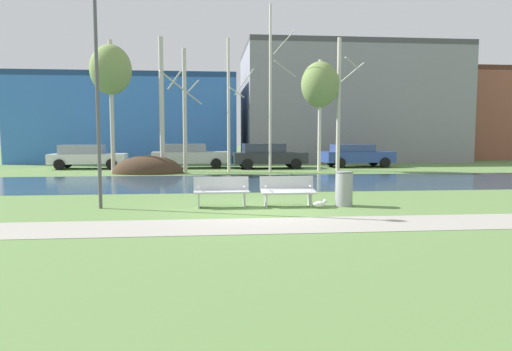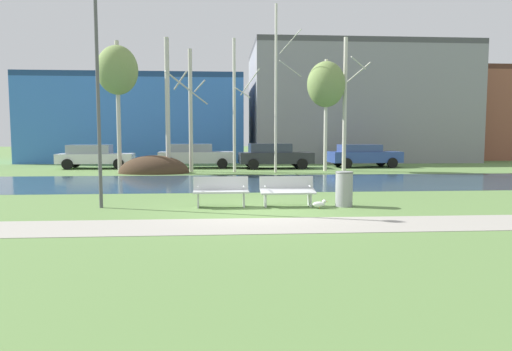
% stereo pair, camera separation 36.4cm
% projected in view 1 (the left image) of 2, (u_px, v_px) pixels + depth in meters
% --- Properties ---
extents(ground_plane, '(120.00, 120.00, 0.00)m').
position_uv_depth(ground_plane, '(237.00, 177.00, 22.57)').
color(ground_plane, '#5B7F42').
extents(paved_path_strip, '(60.00, 1.86, 0.01)m').
position_uv_depth(paved_path_strip, '(267.00, 226.00, 10.64)').
color(paved_path_strip, '#9E998E').
rests_on(paved_path_strip, ground).
extents(river_band, '(80.00, 7.23, 0.01)m').
position_uv_depth(river_band, '(240.00, 182.00, 20.24)').
color(river_band, '#2D475B').
rests_on(river_band, ground).
extents(soil_mound, '(3.82, 2.42, 1.94)m').
position_uv_depth(soil_mound, '(148.00, 173.00, 25.01)').
color(soil_mound, '#423021').
rests_on(soil_mound, ground).
extents(bench_left, '(1.61, 0.59, 0.87)m').
position_uv_depth(bench_left, '(222.00, 191.00, 13.33)').
color(bench_left, '#B2B5B7').
rests_on(bench_left, ground).
extents(bench_right, '(1.61, 0.59, 0.87)m').
position_uv_depth(bench_right, '(288.00, 190.00, 13.52)').
color(bench_right, '#B2B5B7').
rests_on(bench_right, ground).
extents(trash_bin, '(0.52, 0.52, 1.02)m').
position_uv_depth(trash_bin, '(344.00, 188.00, 13.54)').
color(trash_bin, gray).
rests_on(trash_bin, ground).
extents(seagull, '(0.43, 0.16, 0.26)m').
position_uv_depth(seagull, '(320.00, 204.00, 13.14)').
color(seagull, white).
rests_on(seagull, ground).
extents(streetlamp, '(0.32, 0.32, 6.20)m').
position_uv_depth(streetlamp, '(96.00, 64.00, 12.78)').
color(streetlamp, '#4C4C51').
rests_on(streetlamp, ground).
extents(birch_far_left, '(2.20, 2.20, 7.14)m').
position_uv_depth(birch_far_left, '(111.00, 71.00, 24.77)').
color(birch_far_left, '#BCB7A8').
rests_on(birch_far_left, ground).
extents(birch_left, '(1.55, 2.49, 7.24)m').
position_uv_depth(birch_left, '(162.00, 104.00, 24.66)').
color(birch_left, '#BCB7A8').
rests_on(birch_left, ground).
extents(birch_center_left, '(1.08, 1.80, 6.82)m').
position_uv_depth(birch_center_left, '(185.00, 110.00, 25.69)').
color(birch_center_left, '#BCB7A8').
rests_on(birch_center_left, ground).
extents(birch_center, '(1.52, 2.27, 7.38)m').
position_uv_depth(birch_center, '(229.00, 105.00, 25.66)').
color(birch_center, beige).
rests_on(birch_center, ground).
extents(birch_center_right, '(1.48, 2.74, 9.11)m').
position_uv_depth(birch_center_right, '(271.00, 88.00, 25.24)').
color(birch_center_right, beige).
rests_on(birch_center_right, ground).
extents(birch_right, '(2.14, 2.14, 6.31)m').
position_uv_depth(birch_right, '(320.00, 85.00, 26.21)').
color(birch_right, beige).
rests_on(birch_right, ground).
extents(birch_far_right, '(1.56, 2.61, 7.60)m').
position_uv_depth(birch_far_right, '(339.00, 103.00, 26.67)').
color(birch_far_right, beige).
rests_on(birch_far_right, ground).
extents(parked_van_nearest_white, '(4.60, 2.15, 1.46)m').
position_uv_depth(parked_van_nearest_white, '(87.00, 156.00, 28.30)').
color(parked_van_nearest_white, silver).
rests_on(parked_van_nearest_white, ground).
extents(parked_sedan_second_silver, '(4.78, 2.17, 1.50)m').
position_uv_depth(parked_sedan_second_silver, '(189.00, 155.00, 28.87)').
color(parked_sedan_second_silver, '#B2B5BC').
rests_on(parked_sedan_second_silver, ground).
extents(parked_hatch_third_dark, '(4.59, 2.22, 1.54)m').
position_uv_depth(parked_hatch_third_dark, '(268.00, 155.00, 28.58)').
color(parked_hatch_third_dark, '#282B30').
rests_on(parked_hatch_third_dark, ground).
extents(parked_wagon_fourth_blue, '(4.55, 2.27, 1.46)m').
position_uv_depth(parked_wagon_fourth_blue, '(356.00, 155.00, 29.80)').
color(parked_wagon_fourth_blue, '#2D4793').
rests_on(parked_wagon_fourth_blue, ground).
extents(building_blue_store, '(16.32, 9.05, 6.57)m').
position_uv_depth(building_blue_store, '(132.00, 120.00, 37.01)').
color(building_blue_store, '#3870C6').
rests_on(building_blue_store, ground).
extents(building_grey_warehouse, '(16.67, 9.94, 8.97)m').
position_uv_depth(building_grey_warehouse, '(346.00, 105.00, 37.91)').
color(building_grey_warehouse, gray).
rests_on(building_grey_warehouse, ground).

